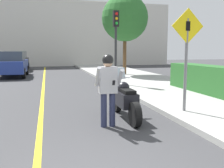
{
  "coord_description": "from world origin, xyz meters",
  "views": [
    {
      "loc": [
        -0.4,
        -2.82,
        1.75
      ],
      "look_at": [
        1.22,
        3.37,
        0.88
      ],
      "focal_mm": 40.0,
      "sensor_mm": 36.0,
      "label": 1
    }
  ],
  "objects_px": {
    "parked_car_black": "(16,61)",
    "parked_car_blue": "(12,64)",
    "traffic_light": "(116,33)",
    "crossing_sign": "(187,50)",
    "motorcycle": "(125,100)",
    "street_tree": "(125,18)",
    "person_biker": "(108,83)"
  },
  "relations": [
    {
      "from": "traffic_light",
      "to": "parked_car_blue",
      "type": "bearing_deg",
      "value": 132.95
    },
    {
      "from": "crossing_sign",
      "to": "street_tree",
      "type": "xyz_separation_m",
      "value": [
        1.59,
        10.39,
        2.12
      ]
    },
    {
      "from": "crossing_sign",
      "to": "traffic_light",
      "type": "xyz_separation_m",
      "value": [
        -0.29,
        5.87,
        0.82
      ]
    },
    {
      "from": "motorcycle",
      "to": "traffic_light",
      "type": "relative_size",
      "value": 0.6
    },
    {
      "from": "person_biker",
      "to": "traffic_light",
      "type": "relative_size",
      "value": 0.48
    },
    {
      "from": "traffic_light",
      "to": "parked_car_blue",
      "type": "relative_size",
      "value": 0.83
    },
    {
      "from": "parked_car_black",
      "to": "street_tree",
      "type": "bearing_deg",
      "value": -40.97
    },
    {
      "from": "person_biker",
      "to": "traffic_light",
      "type": "distance_m",
      "value": 6.78
    },
    {
      "from": "street_tree",
      "to": "person_biker",
      "type": "bearing_deg",
      "value": -109.4
    },
    {
      "from": "person_biker",
      "to": "parked_car_blue",
      "type": "xyz_separation_m",
      "value": [
        -3.58,
        12.23,
        -0.15
      ]
    },
    {
      "from": "traffic_light",
      "to": "parked_car_blue",
      "type": "height_order",
      "value": "traffic_light"
    },
    {
      "from": "street_tree",
      "to": "parked_car_black",
      "type": "height_order",
      "value": "street_tree"
    },
    {
      "from": "motorcycle",
      "to": "street_tree",
      "type": "xyz_separation_m",
      "value": [
        3.23,
        10.26,
        3.38
      ]
    },
    {
      "from": "crossing_sign",
      "to": "parked_car_blue",
      "type": "distance_m",
      "value": 13.18
    },
    {
      "from": "crossing_sign",
      "to": "parked_car_blue",
      "type": "bearing_deg",
      "value": 116.19
    },
    {
      "from": "motorcycle",
      "to": "traffic_light",
      "type": "bearing_deg",
      "value": 76.73
    },
    {
      "from": "traffic_light",
      "to": "parked_car_black",
      "type": "bearing_deg",
      "value": 117.38
    },
    {
      "from": "motorcycle",
      "to": "street_tree",
      "type": "relative_size",
      "value": 0.4
    },
    {
      "from": "person_biker",
      "to": "parked_car_black",
      "type": "xyz_separation_m",
      "value": [
        -3.86,
        17.49,
        -0.15
      ]
    },
    {
      "from": "parked_car_blue",
      "to": "parked_car_black",
      "type": "distance_m",
      "value": 5.26
    },
    {
      "from": "person_biker",
      "to": "crossing_sign",
      "type": "height_order",
      "value": "crossing_sign"
    },
    {
      "from": "motorcycle",
      "to": "parked_car_black",
      "type": "distance_m",
      "value": 17.5
    },
    {
      "from": "parked_car_black",
      "to": "parked_car_blue",
      "type": "bearing_deg",
      "value": -87.0
    },
    {
      "from": "crossing_sign",
      "to": "parked_car_black",
      "type": "xyz_separation_m",
      "value": [
        -6.08,
        17.05,
        -0.9
      ]
    },
    {
      "from": "crossing_sign",
      "to": "traffic_light",
      "type": "distance_m",
      "value": 5.94
    },
    {
      "from": "motorcycle",
      "to": "crossing_sign",
      "type": "xyz_separation_m",
      "value": [
        1.64,
        -0.13,
        1.26
      ]
    },
    {
      "from": "motorcycle",
      "to": "parked_car_blue",
      "type": "relative_size",
      "value": 0.5
    },
    {
      "from": "motorcycle",
      "to": "person_biker",
      "type": "height_order",
      "value": "person_biker"
    },
    {
      "from": "street_tree",
      "to": "parked_car_black",
      "type": "distance_m",
      "value": 10.6
    },
    {
      "from": "traffic_light",
      "to": "motorcycle",
      "type": "bearing_deg",
      "value": -103.27
    },
    {
      "from": "crossing_sign",
      "to": "street_tree",
      "type": "distance_m",
      "value": 10.73
    },
    {
      "from": "parked_car_blue",
      "to": "parked_car_black",
      "type": "height_order",
      "value": "same"
    }
  ]
}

